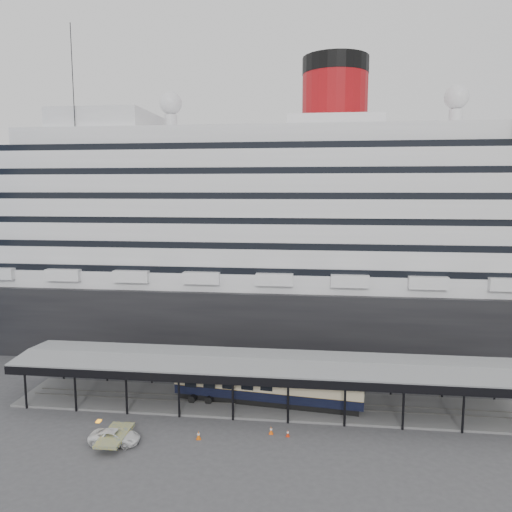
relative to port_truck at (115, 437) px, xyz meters
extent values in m
plane|color=#3E3E41|center=(13.23, 5.28, -0.66)|extent=(200.00, 200.00, 0.00)
cube|color=black|center=(13.23, 37.28, 4.34)|extent=(130.00, 30.00, 10.00)
cylinder|color=#9E0C11|center=(21.23, 37.28, 36.74)|extent=(10.00, 10.00, 9.00)
cylinder|color=black|center=(21.23, 37.28, 41.99)|extent=(10.10, 10.10, 2.50)
sphere|color=silver|center=(-4.77, 37.28, 37.04)|extent=(3.60, 3.60, 3.60)
sphere|color=silver|center=(39.23, 37.28, 37.04)|extent=(3.60, 3.60, 3.60)
cube|color=slate|center=(13.23, 10.28, -0.54)|extent=(56.00, 8.00, 0.24)
cube|color=slate|center=(13.23, 9.56, -0.38)|extent=(54.00, 0.08, 0.10)
cube|color=slate|center=(13.23, 11.00, -0.38)|extent=(54.00, 0.08, 0.10)
cube|color=black|center=(13.23, 5.78, 3.79)|extent=(56.00, 0.18, 0.90)
cube|color=black|center=(13.23, 14.78, 3.79)|extent=(56.00, 0.18, 0.90)
cube|color=slate|center=(13.23, 10.28, 4.52)|extent=(56.00, 9.00, 0.24)
cylinder|color=black|center=(-15.99, 27.03, 22.94)|extent=(0.12, 0.12, 47.21)
cylinder|color=black|center=(43.49, 25.52, 22.94)|extent=(0.12, 0.12, 47.21)
imported|color=white|center=(0.00, 0.00, 0.00)|extent=(4.79, 2.27, 1.32)
cube|color=black|center=(13.59, 10.28, -0.08)|extent=(20.33, 4.56, 0.67)
cube|color=black|center=(13.59, 10.28, 0.78)|extent=(21.33, 5.05, 1.06)
cube|color=beige|center=(13.59, 10.28, 1.94)|extent=(21.34, 5.09, 1.25)
cube|color=black|center=(13.59, 10.28, 2.75)|extent=(21.33, 5.05, 0.38)
cube|color=#E15E0C|center=(7.72, 1.77, -0.64)|extent=(0.54, 0.54, 0.03)
cone|color=#E15E0C|center=(7.72, 1.77, -0.23)|extent=(0.45, 0.45, 0.83)
cylinder|color=white|center=(7.72, 1.77, -0.15)|extent=(0.26, 0.26, 0.16)
cube|color=#FB5E0D|center=(14.60, 3.65, -0.64)|extent=(0.44, 0.44, 0.03)
cone|color=#FB5E0D|center=(14.60, 3.65, -0.24)|extent=(0.37, 0.37, 0.79)
cylinder|color=white|center=(14.60, 3.65, -0.17)|extent=(0.25, 0.25, 0.15)
cube|color=red|center=(16.27, 3.34, -0.65)|extent=(0.41, 0.41, 0.03)
cone|color=red|center=(16.27, 3.34, -0.30)|extent=(0.35, 0.35, 0.68)
cylinder|color=white|center=(16.27, 3.34, -0.24)|extent=(0.22, 0.22, 0.13)
camera|label=1|loc=(18.74, -42.73, 23.35)|focal=35.00mm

